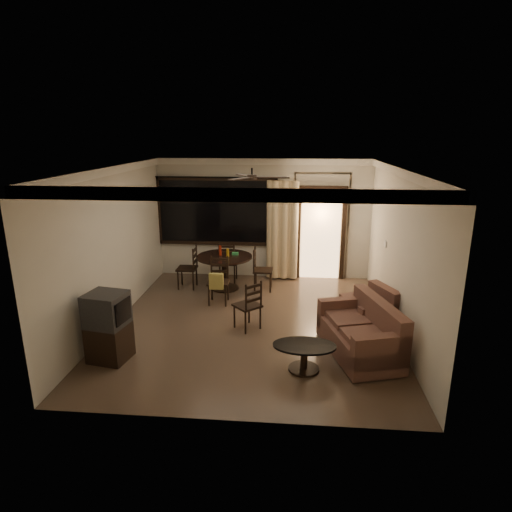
# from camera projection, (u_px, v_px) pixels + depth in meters

# --- Properties ---
(ground) EXTENTS (5.50, 5.50, 0.00)m
(ground) POSITION_uv_depth(u_px,v_px,m) (252.00, 324.00, 7.81)
(ground) COLOR #7F6651
(ground) RESTS_ON ground
(room_shell) EXTENTS (5.50, 6.70, 5.50)m
(room_shell) POSITION_uv_depth(u_px,v_px,m) (288.00, 209.00, 8.95)
(room_shell) COLOR beige
(room_shell) RESTS_ON ground
(dining_table) EXTENTS (1.22, 1.22, 0.98)m
(dining_table) POSITION_uv_depth(u_px,v_px,m) (225.00, 263.00, 9.41)
(dining_table) COLOR black
(dining_table) RESTS_ON ground
(dining_chair_west) EXTENTS (0.42, 0.42, 0.95)m
(dining_chair_west) POSITION_uv_depth(u_px,v_px,m) (188.00, 276.00, 9.56)
(dining_chair_west) COLOR black
(dining_chair_west) RESTS_ON ground
(dining_chair_east) EXTENTS (0.42, 0.42, 0.95)m
(dining_chair_east) POSITION_uv_depth(u_px,v_px,m) (262.00, 278.00, 9.43)
(dining_chair_east) COLOR black
(dining_chair_east) RESTS_ON ground
(dining_chair_south) EXTENTS (0.42, 0.48, 0.95)m
(dining_chair_south) POSITION_uv_depth(u_px,v_px,m) (218.00, 289.00, 8.67)
(dining_chair_south) COLOR black
(dining_chair_south) RESTS_ON ground
(dining_chair_north) EXTENTS (0.42, 0.42, 0.95)m
(dining_chair_north) POSITION_uv_depth(u_px,v_px,m) (228.00, 270.00, 9.98)
(dining_chair_north) COLOR black
(dining_chair_north) RESTS_ON ground
(tv_cabinet) EXTENTS (0.64, 0.60, 1.07)m
(tv_cabinet) POSITION_uv_depth(u_px,v_px,m) (108.00, 327.00, 6.45)
(tv_cabinet) COLOR black
(tv_cabinet) RESTS_ON ground
(sofa) EXTENTS (1.24, 1.75, 0.85)m
(sofa) POSITION_uv_depth(u_px,v_px,m) (363.00, 334.00, 6.66)
(sofa) COLOR #462120
(sofa) RESTS_ON ground
(armchair) EXTENTS (1.01, 1.01, 0.77)m
(armchair) POSITION_uv_depth(u_px,v_px,m) (371.00, 314.00, 7.46)
(armchair) COLOR #462120
(armchair) RESTS_ON ground
(coffee_table) EXTENTS (0.92, 0.55, 0.41)m
(coffee_table) POSITION_uv_depth(u_px,v_px,m) (304.00, 353.00, 6.21)
(coffee_table) COLOR black
(coffee_table) RESTS_ON ground
(side_chair) EXTENTS (0.57, 0.57, 0.92)m
(side_chair) POSITION_uv_depth(u_px,v_px,m) (248.00, 314.00, 7.55)
(side_chair) COLOR black
(side_chair) RESTS_ON ground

